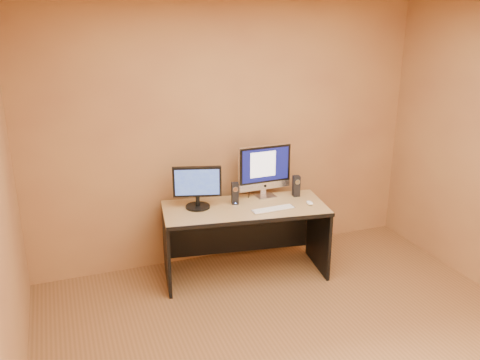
# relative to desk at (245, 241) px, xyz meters

# --- Properties ---
(walls) EXTENTS (4.00, 4.00, 2.60)m
(walls) POSITION_rel_desk_xyz_m (0.01, -1.50, 0.95)
(walls) COLOR #A47642
(walls) RESTS_ON ground
(desk) EXTENTS (1.61, 0.88, 0.71)m
(desk) POSITION_rel_desk_xyz_m (0.00, 0.00, 0.00)
(desk) COLOR tan
(desk) RESTS_ON ground
(imac) EXTENTS (0.55, 0.22, 0.53)m
(imac) POSITION_rel_desk_xyz_m (0.29, 0.20, 0.62)
(imac) COLOR silver
(imac) RESTS_ON desk
(second_monitor) EXTENTS (0.51, 0.35, 0.40)m
(second_monitor) POSITION_rel_desk_xyz_m (-0.42, 0.14, 0.56)
(second_monitor) COLOR black
(second_monitor) RESTS_ON desk
(speaker_left) EXTENTS (0.08, 0.08, 0.21)m
(speaker_left) POSITION_rel_desk_xyz_m (-0.06, 0.11, 0.46)
(speaker_left) COLOR black
(speaker_left) RESTS_ON desk
(speaker_right) EXTENTS (0.07, 0.08, 0.21)m
(speaker_right) POSITION_rel_desk_xyz_m (0.58, 0.10, 0.46)
(speaker_right) COLOR black
(speaker_right) RESTS_ON desk
(keyboard) EXTENTS (0.42, 0.13, 0.02)m
(keyboard) POSITION_rel_desk_xyz_m (0.22, -0.16, 0.36)
(keyboard) COLOR silver
(keyboard) RESTS_ON desk
(mouse) EXTENTS (0.06, 0.10, 0.03)m
(mouse) POSITION_rel_desk_xyz_m (0.60, -0.15, 0.37)
(mouse) COLOR white
(mouse) RESTS_ON desk
(cable_a) EXTENTS (0.06, 0.21, 0.01)m
(cable_a) POSITION_rel_desk_xyz_m (0.33, 0.30, 0.36)
(cable_a) COLOR black
(cable_a) RESTS_ON desk
(cable_b) EXTENTS (0.08, 0.16, 0.01)m
(cable_b) POSITION_rel_desk_xyz_m (0.15, 0.29, 0.36)
(cable_b) COLOR black
(cable_b) RESTS_ON desk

